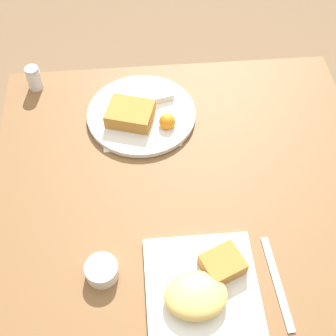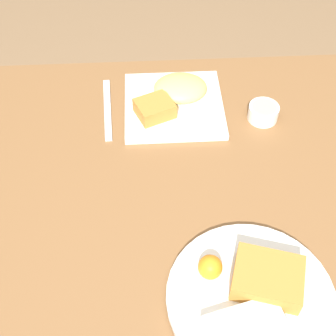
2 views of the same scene
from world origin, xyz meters
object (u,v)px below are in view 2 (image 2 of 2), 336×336
at_px(plate_square_near, 174,99).
at_px(sauce_ramekin, 263,112).
at_px(plate_oval_far, 252,294).
at_px(butter_knife, 107,109).

relative_size(plate_square_near, sauce_ramekin, 3.31).
xyz_separation_m(plate_square_near, sauce_ramekin, (-0.21, 0.06, -0.00)).
bearing_deg(plate_oval_far, butter_knife, -62.13).
distance_m(plate_square_near, plate_oval_far, 0.51).
height_order(plate_oval_far, butter_knife, plate_oval_far).
bearing_deg(butter_knife, sauce_ramekin, 79.05).
bearing_deg(plate_square_near, butter_knife, 1.64).
bearing_deg(sauce_ramekin, plate_oval_far, 77.00).
distance_m(sauce_ramekin, butter_knife, 0.37).
bearing_deg(plate_square_near, sauce_ramekin, 165.06).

